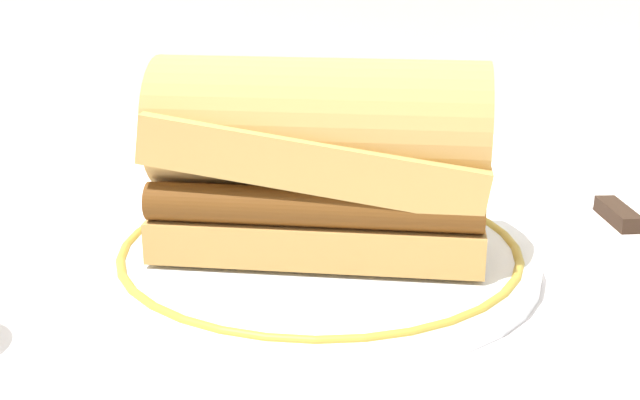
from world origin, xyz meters
TOP-DOWN VIEW (x-y plane):
  - ground_plane at (0.00, 0.00)m, footprint 1.50×1.50m
  - plate at (0.03, -0.01)m, footprint 0.29×0.29m
  - sausage_sandwich at (0.03, -0.01)m, footprint 0.22×0.12m
  - butter_knife at (0.22, 0.16)m, footprint 0.06×0.16m

SIDE VIEW (x-z plane):
  - ground_plane at x=0.00m, z-range 0.00..0.00m
  - butter_knife at x=0.22m, z-range 0.00..0.01m
  - plate at x=0.03m, z-range 0.00..0.02m
  - sausage_sandwich at x=0.03m, z-range 0.01..0.13m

